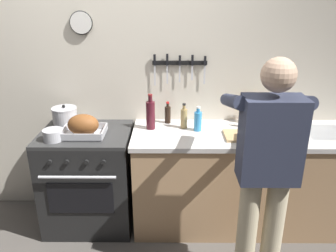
{
  "coord_description": "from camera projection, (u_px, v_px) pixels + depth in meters",
  "views": [
    {
      "loc": [
        0.51,
        -1.65,
        1.99
      ],
      "look_at": [
        0.49,
        0.85,
        1.01
      ],
      "focal_mm": 36.05,
      "sensor_mm": 36.0,
      "label": 1
    }
  ],
  "objects": [
    {
      "name": "roasting_pan",
      "position": [
        83.0,
        126.0,
        2.76
      ],
      "size": [
        0.35,
        0.26,
        0.18
      ],
      "color": "#B7B7BC",
      "rests_on": "stove"
    },
    {
      "name": "counter_block",
      "position": [
        249.0,
        178.0,
        3.02
      ],
      "size": [
        2.03,
        0.65,
        0.9
      ],
      "color": "tan",
      "rests_on": "ground"
    },
    {
      "name": "bottle_vinegar",
      "position": [
        184.0,
        118.0,
        2.92
      ],
      "size": [
        0.06,
        0.06,
        0.22
      ],
      "color": "#997F4C",
      "rests_on": "counter_block"
    },
    {
      "name": "bottle_cooking_oil",
      "position": [
        252.0,
        111.0,
        3.02
      ],
      "size": [
        0.07,
        0.07,
        0.27
      ],
      "color": "gold",
      "rests_on": "counter_block"
    },
    {
      "name": "bottle_dish_soap",
      "position": [
        198.0,
        121.0,
        2.87
      ],
      "size": [
        0.07,
        0.07,
        0.21
      ],
      "color": "#338CCC",
      "rests_on": "counter_block"
    },
    {
      "name": "wall_back",
      "position": [
        115.0,
        76.0,
        3.05
      ],
      "size": [
        6.0,
        0.13,
        2.6
      ],
      "color": "beige",
      "rests_on": "ground"
    },
    {
      "name": "person_cook",
      "position": [
        267.0,
        165.0,
        2.2
      ],
      "size": [
        0.51,
        0.63,
        1.66
      ],
      "rotation": [
        0.0,
        0.0,
        1.74
      ],
      "color": "#C6B793",
      "rests_on": "ground"
    },
    {
      "name": "stove",
      "position": [
        89.0,
        178.0,
        3.03
      ],
      "size": [
        0.76,
        0.67,
        0.9
      ],
      "color": "black",
      "rests_on": "ground"
    },
    {
      "name": "stock_pot",
      "position": [
        65.0,
        117.0,
        2.95
      ],
      "size": [
        0.21,
        0.21,
        0.2
      ],
      "color": "#B7B7BC",
      "rests_on": "stove"
    },
    {
      "name": "bottle_soy_sauce",
      "position": [
        168.0,
        114.0,
        3.04
      ],
      "size": [
        0.05,
        0.05,
        0.2
      ],
      "color": "black",
      "rests_on": "counter_block"
    },
    {
      "name": "cutting_board",
      "position": [
        246.0,
        136.0,
        2.77
      ],
      "size": [
        0.36,
        0.24,
        0.02
      ],
      "primitive_type": "cube",
      "color": "tan",
      "rests_on": "counter_block"
    },
    {
      "name": "bottle_hot_sauce",
      "position": [
        249.0,
        118.0,
        2.93
      ],
      "size": [
        0.05,
        0.05,
        0.2
      ],
      "color": "red",
      "rests_on": "counter_block"
    },
    {
      "name": "bottle_wine_red",
      "position": [
        151.0,
        114.0,
        2.89
      ],
      "size": [
        0.08,
        0.08,
        0.31
      ],
      "color": "#47141E",
      "rests_on": "counter_block"
    },
    {
      "name": "saucepan",
      "position": [
        53.0,
        135.0,
        2.69
      ],
      "size": [
        0.16,
        0.16,
        0.09
      ],
      "color": "#B7B7BC",
      "rests_on": "stove"
    }
  ]
}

